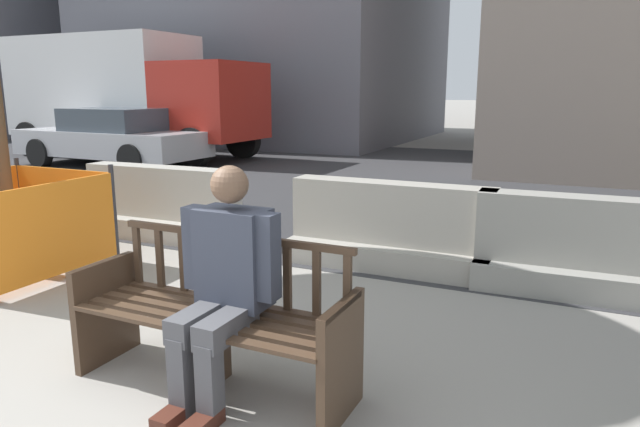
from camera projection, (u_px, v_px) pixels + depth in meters
name	position (u px, v px, depth m)	size (l,w,h in m)	color
ground_plane	(79.00, 400.00, 3.22)	(200.00, 200.00, 0.00)	gray
street_asphalt	(439.00, 181.00, 10.94)	(120.00, 12.00, 0.01)	#333335
street_bench	(214.00, 322.00, 3.31)	(1.69, 0.55, 0.88)	#473323
seated_person	(224.00, 280.00, 3.14)	(0.58, 0.72, 1.31)	#383D4C
jersey_barrier_centre	(390.00, 233.00, 5.60)	(2.00, 0.69, 0.84)	#9E998E
jersey_barrier_left	(163.00, 209.00, 6.74)	(2.02, 0.73, 0.84)	#ADA89E
jersey_barrier_right	(598.00, 256.00, 4.82)	(2.02, 0.74, 0.84)	gray
construction_fence	(7.00, 221.00, 5.39)	(1.40, 1.40, 0.99)	#2D2D33
car_sedan_mid	(113.00, 138.00, 12.91)	(4.57, 1.96, 1.32)	#B7B7BC
delivery_truck	(127.00, 91.00, 14.58)	(6.81, 2.35, 3.05)	#B2281E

